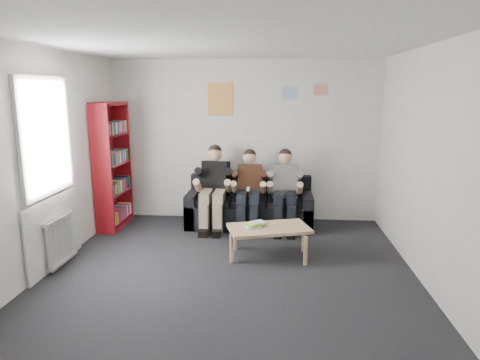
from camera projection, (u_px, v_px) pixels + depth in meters
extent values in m
plane|color=black|center=(228.00, 279.00, 5.08)|extent=(5.00, 5.00, 0.00)
plane|color=silver|center=(227.00, 41.00, 4.52)|extent=(5.00, 5.00, 0.00)
plane|color=white|center=(244.00, 141.00, 7.24)|extent=(4.50, 0.00, 4.50)
plane|color=white|center=(177.00, 246.00, 2.36)|extent=(4.50, 0.00, 4.50)
plane|color=white|center=(36.00, 164.00, 4.98)|extent=(0.00, 5.00, 5.00)
plane|color=white|center=(435.00, 170.00, 4.61)|extent=(0.00, 5.00, 5.00)
cube|color=black|center=(249.00, 214.00, 7.05)|extent=(2.03, 0.83, 0.39)
cube|color=black|center=(251.00, 186.00, 7.28)|extent=(2.03, 0.18, 0.40)
cube|color=black|center=(194.00, 208.00, 7.11)|extent=(0.17, 0.83, 0.55)
cube|color=black|center=(306.00, 210.00, 6.96)|extent=(0.17, 0.83, 0.55)
cube|color=black|center=(249.00, 201.00, 6.93)|extent=(1.70, 0.57, 0.09)
cube|color=maroon|center=(112.00, 166.00, 6.86)|extent=(0.30, 0.91, 2.01)
cube|color=tan|center=(269.00, 228.00, 5.66)|extent=(1.05, 0.58, 0.04)
cylinder|color=tan|center=(232.00, 249.00, 5.51)|extent=(0.05, 0.05, 0.38)
cylinder|color=tan|center=(305.00, 251.00, 5.43)|extent=(0.05, 0.05, 0.38)
cylinder|color=tan|center=(235.00, 237.00, 5.97)|extent=(0.05, 0.05, 0.38)
cylinder|color=tan|center=(303.00, 238.00, 5.89)|extent=(0.05, 0.05, 0.38)
cube|color=silver|center=(253.00, 227.00, 5.62)|extent=(0.19, 0.14, 0.01)
cube|color=green|center=(255.00, 225.00, 5.64)|extent=(0.19, 0.14, 0.01)
cube|color=yellow|center=(256.00, 224.00, 5.67)|extent=(0.19, 0.14, 0.01)
cube|color=silver|center=(258.00, 222.00, 5.69)|extent=(0.19, 0.14, 0.01)
cube|color=black|center=(216.00, 179.00, 7.03)|extent=(0.43, 0.31, 0.60)
sphere|color=tan|center=(215.00, 154.00, 6.91)|extent=(0.24, 0.24, 0.24)
sphere|color=black|center=(215.00, 151.00, 6.91)|extent=(0.22, 0.22, 0.22)
cube|color=gray|center=(213.00, 196.00, 6.77)|extent=(0.38, 0.49, 0.16)
cube|color=gray|center=(211.00, 219.00, 6.60)|extent=(0.36, 0.15, 0.48)
cube|color=black|center=(210.00, 232.00, 6.58)|extent=(0.36, 0.28, 0.11)
cube|color=#4D2D19|center=(250.00, 181.00, 6.98)|extent=(0.40, 0.29, 0.56)
sphere|color=tan|center=(250.00, 158.00, 6.87)|extent=(0.22, 0.22, 0.22)
sphere|color=black|center=(250.00, 155.00, 6.87)|extent=(0.21, 0.21, 0.21)
cube|color=black|center=(249.00, 197.00, 6.74)|extent=(0.36, 0.46, 0.15)
cube|color=black|center=(248.00, 220.00, 6.59)|extent=(0.34, 0.14, 0.48)
cube|color=black|center=(247.00, 233.00, 6.57)|extent=(0.34, 0.26, 0.10)
cube|color=white|center=(248.00, 189.00, 6.61)|extent=(0.04, 0.14, 0.04)
cube|color=white|center=(284.00, 181.00, 6.94)|extent=(0.40, 0.29, 0.57)
sphere|color=tan|center=(285.00, 157.00, 6.82)|extent=(0.22, 0.22, 0.22)
sphere|color=black|center=(285.00, 155.00, 6.83)|extent=(0.21, 0.21, 0.21)
cube|color=black|center=(285.00, 197.00, 6.69)|extent=(0.36, 0.46, 0.15)
cube|color=black|center=(284.00, 221.00, 6.53)|extent=(0.34, 0.14, 0.48)
cube|color=black|center=(284.00, 234.00, 6.51)|extent=(0.34, 0.26, 0.10)
cylinder|color=silver|center=(49.00, 248.00, 5.10)|extent=(0.06, 0.06, 0.60)
cylinder|color=silver|center=(52.00, 245.00, 5.18)|extent=(0.06, 0.06, 0.60)
cylinder|color=silver|center=(56.00, 243.00, 5.26)|extent=(0.06, 0.06, 0.60)
cylinder|color=silver|center=(59.00, 241.00, 5.34)|extent=(0.06, 0.06, 0.60)
cylinder|color=silver|center=(62.00, 239.00, 5.42)|extent=(0.06, 0.06, 0.60)
cylinder|color=silver|center=(65.00, 236.00, 5.49)|extent=(0.06, 0.06, 0.60)
cylinder|color=silver|center=(68.00, 234.00, 5.57)|extent=(0.06, 0.06, 0.60)
cylinder|color=silver|center=(71.00, 232.00, 5.65)|extent=(0.06, 0.06, 0.60)
cube|color=silver|center=(62.00, 261.00, 5.43)|extent=(0.10, 0.64, 0.04)
cube|color=silver|center=(58.00, 218.00, 5.32)|extent=(0.10, 0.64, 0.04)
cube|color=white|center=(45.00, 136.00, 5.12)|extent=(0.02, 1.00, 1.30)
cube|color=white|center=(40.00, 78.00, 4.98)|extent=(0.05, 1.12, 0.06)
cube|color=white|center=(51.00, 192.00, 5.26)|extent=(0.05, 1.12, 0.06)
cube|color=white|center=(54.00, 232.00, 5.36)|extent=(0.03, 1.30, 0.90)
cube|color=#E8B852|center=(220.00, 99.00, 7.11)|extent=(0.42, 0.01, 0.55)
cube|color=#3974C2|center=(290.00, 93.00, 7.00)|extent=(0.25, 0.01, 0.20)
cube|color=#BE3B90|center=(321.00, 90.00, 6.95)|extent=(0.22, 0.01, 0.18)
cube|color=silver|center=(185.00, 87.00, 7.12)|extent=(0.20, 0.01, 0.14)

